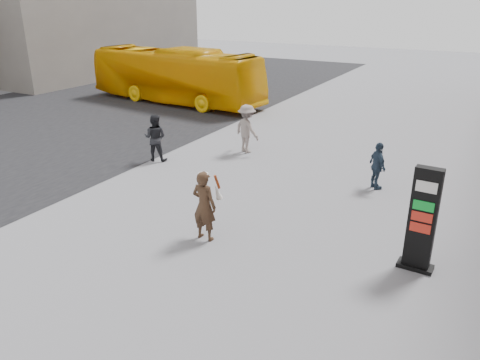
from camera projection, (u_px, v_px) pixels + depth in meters
The scene contains 9 objects.
ground at pixel (189, 252), 11.01m from camera, with size 100.00×100.00×0.00m, color #9E9EA3.
road at pixel (13, 131), 20.92m from camera, with size 16.00×60.00×0.01m, color black.
bg_building_far at pixel (78, 5), 36.27m from camera, with size 10.00×18.00×10.00m, color gray.
info_pylon at pixel (422, 220), 9.93m from camera, with size 0.77×0.41×2.36m.
woman at pixel (204, 205), 11.31m from camera, with size 0.68×0.62×1.78m.
bus at pixel (175, 76), 26.13m from camera, with size 2.52×10.78×3.00m, color #E6A304.
pedestrian_a at pixel (155, 138), 16.89m from camera, with size 0.83×0.65×1.71m, color #222326.
pedestrian_b at pixel (247, 129), 17.77m from camera, with size 1.19×0.69×1.85m, color gray.
pedestrian_c at pixel (377, 166), 14.40m from camera, with size 0.87×0.36×1.49m, color #2A3C4F.
Camera 1 is at (5.70, -7.85, 5.60)m, focal length 35.00 mm.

